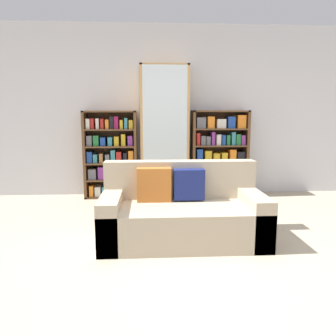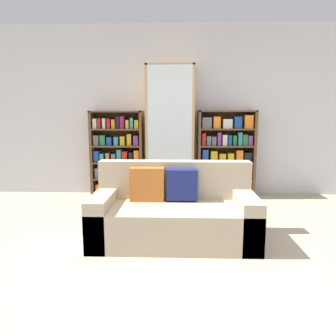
{
  "view_description": "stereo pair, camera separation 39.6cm",
  "coord_description": "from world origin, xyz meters",
  "px_view_note": "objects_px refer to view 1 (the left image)",
  "views": [
    {
      "loc": [
        -0.42,
        -2.64,
        1.29
      ],
      "look_at": [
        -0.18,
        1.54,
        0.61
      ],
      "focal_mm": 35.0,
      "sensor_mm": 36.0,
      "label": 1
    },
    {
      "loc": [
        -0.03,
        -2.65,
        1.29
      ],
      "look_at": [
        -0.18,
        1.54,
        0.61
      ],
      "focal_mm": 35.0,
      "sensor_mm": 36.0,
      "label": 2
    }
  ],
  "objects_px": {
    "couch": "(182,213)",
    "bookshelf_right": "(219,154)",
    "bookshelf_left": "(111,157)",
    "display_cabinet": "(164,133)",
    "wine_bottle": "(204,198)"
  },
  "relations": [
    {
      "from": "bookshelf_right",
      "to": "bookshelf_left",
      "type": "bearing_deg",
      "value": 179.98
    },
    {
      "from": "wine_bottle",
      "to": "display_cabinet",
      "type": "bearing_deg",
      "value": 123.2
    },
    {
      "from": "bookshelf_left",
      "to": "wine_bottle",
      "type": "xyz_separation_m",
      "value": [
        1.36,
        -0.8,
        -0.48
      ]
    },
    {
      "from": "couch",
      "to": "wine_bottle",
      "type": "bearing_deg",
      "value": 68.34
    },
    {
      "from": "couch",
      "to": "display_cabinet",
      "type": "xyz_separation_m",
      "value": [
        -0.09,
        1.85,
        0.74
      ]
    },
    {
      "from": "couch",
      "to": "bookshelf_right",
      "type": "height_order",
      "value": "bookshelf_right"
    },
    {
      "from": "bookshelf_left",
      "to": "display_cabinet",
      "type": "height_order",
      "value": "display_cabinet"
    },
    {
      "from": "couch",
      "to": "display_cabinet",
      "type": "relative_size",
      "value": 0.81
    },
    {
      "from": "couch",
      "to": "display_cabinet",
      "type": "distance_m",
      "value": 1.99
    },
    {
      "from": "bookshelf_left",
      "to": "couch",
      "type": "bearing_deg",
      "value": -63.41
    },
    {
      "from": "couch",
      "to": "bookshelf_left",
      "type": "bearing_deg",
      "value": 116.59
    },
    {
      "from": "display_cabinet",
      "to": "wine_bottle",
      "type": "distance_m",
      "value": 1.27
    },
    {
      "from": "wine_bottle",
      "to": "bookshelf_right",
      "type": "bearing_deg",
      "value": 65.61
    },
    {
      "from": "bookshelf_left",
      "to": "bookshelf_right",
      "type": "height_order",
      "value": "bookshelf_right"
    },
    {
      "from": "display_cabinet",
      "to": "bookshelf_right",
      "type": "relative_size",
      "value": 1.5
    }
  ]
}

